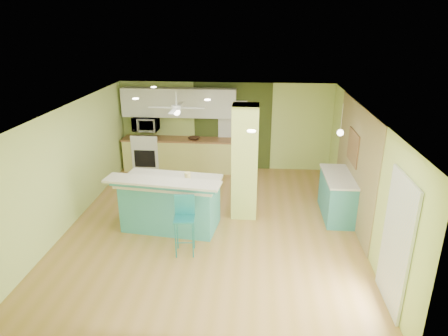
{
  "coord_description": "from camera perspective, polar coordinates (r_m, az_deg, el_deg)",
  "views": [
    {
      "loc": [
        0.88,
        -7.58,
        4.14
      ],
      "look_at": [
        0.21,
        0.4,
        1.14
      ],
      "focal_mm": 32.0,
      "sensor_mm": 36.0,
      "label": 1
    }
  ],
  "objects": [
    {
      "name": "floor",
      "position": [
        8.68,
        -1.61,
        -7.97
      ],
      "size": [
        6.0,
        7.0,
        0.01
      ],
      "primitive_type": "cube",
      "color": "#A87E3A",
      "rests_on": "ground"
    },
    {
      "name": "ceiling",
      "position": [
        7.81,
        -1.8,
        8.45
      ],
      "size": [
        6.0,
        7.0,
        0.01
      ],
      "primitive_type": "cube",
      "color": "white",
      "rests_on": "wall_back"
    },
    {
      "name": "wall_back",
      "position": [
        11.49,
        0.25,
        5.98
      ],
      "size": [
        6.0,
        0.01,
        2.5
      ],
      "primitive_type": "cube",
      "color": "#C2D974",
      "rests_on": "floor"
    },
    {
      "name": "wall_front",
      "position": [
        5.07,
        -6.23,
        -14.31
      ],
      "size": [
        6.0,
        0.01,
        2.5
      ],
      "primitive_type": "cube",
      "color": "#C2D974",
      "rests_on": "floor"
    },
    {
      "name": "wall_left",
      "position": [
        8.99,
        -21.09,
        0.38
      ],
      "size": [
        0.01,
        7.0,
        2.5
      ],
      "primitive_type": "cube",
      "color": "#C2D974",
      "rests_on": "floor"
    },
    {
      "name": "wall_right",
      "position": [
        8.39,
        19.16,
        -0.79
      ],
      "size": [
        0.01,
        7.0,
        2.5
      ],
      "primitive_type": "cube",
      "color": "#C2D974",
      "rests_on": "floor"
    },
    {
      "name": "wood_panel",
      "position": [
        8.93,
        18.18,
        0.61
      ],
      "size": [
        0.02,
        3.4,
        2.5
      ],
      "primitive_type": "cube",
      "color": "olive",
      "rests_on": "floor"
    },
    {
      "name": "olive_accent",
      "position": [
        11.46,
        1.24,
        5.93
      ],
      "size": [
        2.2,
        0.02,
        2.5
      ],
      "primitive_type": "cube",
      "color": "#3A471C",
      "rests_on": "floor"
    },
    {
      "name": "interior_door",
      "position": [
        11.5,
        1.22,
        4.69
      ],
      "size": [
        0.82,
        0.05,
        2.0
      ],
      "primitive_type": "cube",
      "color": "silver",
      "rests_on": "floor"
    },
    {
      "name": "french_door",
      "position": [
        6.47,
        23.36,
        -9.85
      ],
      "size": [
        0.04,
        1.08,
        2.1
      ],
      "primitive_type": "cube",
      "color": "silver",
      "rests_on": "floor"
    },
    {
      "name": "column",
      "position": [
        8.59,
        2.99,
        0.85
      ],
      "size": [
        0.55,
        0.55,
        2.5
      ],
      "primitive_type": "cube",
      "color": "#B5C55B",
      "rests_on": "floor"
    },
    {
      "name": "kitchen_run",
      "position": [
        11.59,
        -6.3,
        1.97
      ],
      "size": [
        3.25,
        0.63,
        0.94
      ],
      "color": "#D6D370",
      "rests_on": "floor"
    },
    {
      "name": "stove",
      "position": [
        11.8,
        -10.84,
        2.0
      ],
      "size": [
        0.76,
        0.66,
        1.08
      ],
      "color": "white",
      "rests_on": "floor"
    },
    {
      "name": "upper_cabinets",
      "position": [
        11.33,
        -6.48,
        9.27
      ],
      "size": [
        3.2,
        0.34,
        0.8
      ],
      "primitive_type": "cube",
      "color": "white",
      "rests_on": "wall_back"
    },
    {
      "name": "microwave",
      "position": [
        11.57,
        -11.12,
        6.2
      ],
      "size": [
        0.7,
        0.48,
        0.39
      ],
      "primitive_type": "imported",
      "color": "silver",
      "rests_on": "wall_back"
    },
    {
      "name": "ceiling_fan",
      "position": [
        10.0,
        -6.81,
        8.5
      ],
      "size": [
        1.41,
        1.41,
        0.61
      ],
      "color": "white",
      "rests_on": "ceiling"
    },
    {
      "name": "pendant_lamp",
      "position": [
        8.81,
        16.28,
        4.89
      ],
      "size": [
        0.14,
        0.14,
        0.69
      ],
      "color": "white",
      "rests_on": "ceiling"
    },
    {
      "name": "wall_decor",
      "position": [
        9.02,
        17.97,
        2.83
      ],
      "size": [
        0.03,
        0.9,
        0.7
      ],
      "primitive_type": "cube",
      "color": "brown",
      "rests_on": "wood_panel"
    },
    {
      "name": "peninsula",
      "position": [
        8.38,
        -7.65,
        -4.89
      ],
      "size": [
        2.33,
        1.46,
        1.22
      ],
      "rotation": [
        0.0,
        0.0,
        -0.12
      ],
      "color": "teal",
      "rests_on": "floor"
    },
    {
      "name": "bar_stool",
      "position": [
        7.41,
        -5.66,
        -6.74
      ],
      "size": [
        0.41,
        0.41,
        1.13
      ],
      "rotation": [
        0.0,
        0.0,
        0.09
      ],
      "color": "teal",
      "rests_on": "floor"
    },
    {
      "name": "side_counter",
      "position": [
        9.17,
        15.87,
        -3.81
      ],
      "size": [
        0.63,
        1.49,
        0.96
      ],
      "color": "teal",
      "rests_on": "floor"
    },
    {
      "name": "fruit_bowl",
      "position": [
        11.3,
        -4.31,
        4.24
      ],
      "size": [
        0.4,
        0.4,
        0.08
      ],
      "primitive_type": "imported",
      "rotation": [
        0.0,
        0.0,
        -0.34
      ],
      "color": "#392217",
      "rests_on": "kitchen_run"
    },
    {
      "name": "canister",
      "position": [
        8.13,
        -5.23,
        -1.18
      ],
      "size": [
        0.13,
        0.13,
        0.16
      ],
      "primitive_type": "cylinder",
      "color": "yellow",
      "rests_on": "peninsula"
    }
  ]
}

